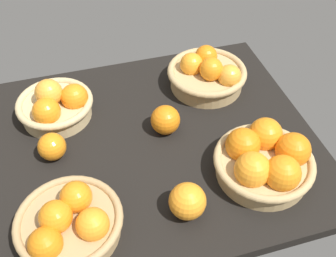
{
  "coord_description": "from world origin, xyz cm",
  "views": [
    {
      "loc": [
        16.41,
        69.51,
        80.25
      ],
      "look_at": [
        -3.62,
        0.35,
        7.0
      ],
      "focal_mm": 42.8,
      "sensor_mm": 36.0,
      "label": 1
    }
  ],
  "objects_px": {
    "basket_near_left": "(207,74)",
    "loose_orange_side_gap": "(52,147)",
    "loose_orange_front_gap": "(187,201)",
    "basket_far_right": "(69,223)",
    "basket_far_left": "(265,160)",
    "loose_orange_back_gap": "(165,120)",
    "basket_near_right": "(56,105)"
  },
  "relations": [
    {
      "from": "basket_near_left",
      "to": "loose_orange_back_gap",
      "type": "distance_m",
      "value": 0.23
    },
    {
      "from": "loose_orange_side_gap",
      "to": "basket_far_left",
      "type": "bearing_deg",
      "value": 157.95
    },
    {
      "from": "basket_near_left",
      "to": "loose_orange_back_gap",
      "type": "bearing_deg",
      "value": 40.92
    },
    {
      "from": "basket_far_left",
      "to": "loose_orange_back_gap",
      "type": "relative_size",
      "value": 3.06
    },
    {
      "from": "basket_near_left",
      "to": "basket_near_right",
      "type": "bearing_deg",
      "value": 2.02
    },
    {
      "from": "basket_near_right",
      "to": "loose_orange_side_gap",
      "type": "xyz_separation_m",
      "value": [
        0.02,
        0.14,
        -0.01
      ]
    },
    {
      "from": "loose_orange_back_gap",
      "to": "basket_near_right",
      "type": "bearing_deg",
      "value": -26.11
    },
    {
      "from": "basket_far_left",
      "to": "loose_orange_front_gap",
      "type": "xyz_separation_m",
      "value": [
        0.21,
        0.06,
        -0.01
      ]
    },
    {
      "from": "basket_far_left",
      "to": "loose_orange_front_gap",
      "type": "distance_m",
      "value": 0.22
    },
    {
      "from": "basket_near_right",
      "to": "basket_far_left",
      "type": "xyz_separation_m",
      "value": [
        -0.46,
        0.34,
        0.0
      ]
    },
    {
      "from": "loose_orange_front_gap",
      "to": "loose_orange_side_gap",
      "type": "xyz_separation_m",
      "value": [
        0.27,
        -0.25,
        -0.01
      ]
    },
    {
      "from": "basket_far_right",
      "to": "loose_orange_front_gap",
      "type": "height_order",
      "value": "basket_far_right"
    },
    {
      "from": "loose_orange_front_gap",
      "to": "loose_orange_side_gap",
      "type": "relative_size",
      "value": 1.18
    },
    {
      "from": "loose_orange_side_gap",
      "to": "loose_orange_front_gap",
      "type": "bearing_deg",
      "value": 137.29
    },
    {
      "from": "basket_far_right",
      "to": "loose_orange_front_gap",
      "type": "relative_size",
      "value": 2.75
    },
    {
      "from": "loose_orange_front_gap",
      "to": "basket_far_right",
      "type": "bearing_deg",
      "value": -4.04
    },
    {
      "from": "basket_near_right",
      "to": "loose_orange_front_gap",
      "type": "height_order",
      "value": "basket_near_right"
    },
    {
      "from": "loose_orange_front_gap",
      "to": "basket_near_left",
      "type": "bearing_deg",
      "value": -115.54
    },
    {
      "from": "basket_far_right",
      "to": "loose_orange_side_gap",
      "type": "height_order",
      "value": "basket_far_right"
    },
    {
      "from": "loose_orange_front_gap",
      "to": "loose_orange_back_gap",
      "type": "relative_size",
      "value": 1.06
    },
    {
      "from": "loose_orange_front_gap",
      "to": "loose_orange_back_gap",
      "type": "bearing_deg",
      "value": -95.26
    },
    {
      "from": "loose_orange_front_gap",
      "to": "loose_orange_side_gap",
      "type": "height_order",
      "value": "loose_orange_front_gap"
    },
    {
      "from": "basket_near_left",
      "to": "basket_far_right",
      "type": "xyz_separation_m",
      "value": [
        0.45,
        0.39,
        -0.0
      ]
    },
    {
      "from": "basket_near_left",
      "to": "loose_orange_side_gap",
      "type": "bearing_deg",
      "value": 18.7
    },
    {
      "from": "basket_far_right",
      "to": "basket_near_right",
      "type": "height_order",
      "value": "basket_near_right"
    },
    {
      "from": "basket_near_left",
      "to": "loose_orange_side_gap",
      "type": "distance_m",
      "value": 0.49
    },
    {
      "from": "basket_near_right",
      "to": "basket_near_left",
      "type": "bearing_deg",
      "value": -177.98
    },
    {
      "from": "basket_far_left",
      "to": "loose_orange_front_gap",
      "type": "relative_size",
      "value": 2.88
    },
    {
      "from": "basket_far_right",
      "to": "loose_orange_back_gap",
      "type": "xyz_separation_m",
      "value": [
        -0.28,
        -0.24,
        -0.0
      ]
    },
    {
      "from": "basket_near_right",
      "to": "loose_orange_front_gap",
      "type": "bearing_deg",
      "value": 122.18
    },
    {
      "from": "basket_far_right",
      "to": "basket_near_right",
      "type": "bearing_deg",
      "value": -91.0
    },
    {
      "from": "loose_orange_side_gap",
      "to": "basket_far_right",
      "type": "bearing_deg",
      "value": 94.35
    }
  ]
}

